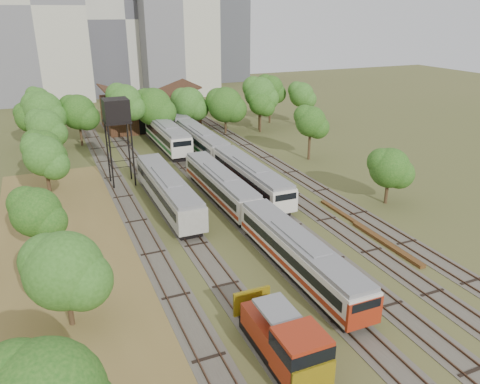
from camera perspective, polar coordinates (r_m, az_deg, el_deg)
name	(u,v)px	position (r m, az deg, el deg)	size (l,w,h in m)	color
ground	(335,283)	(38.20, 11.51, -10.86)	(240.00, 240.00, 0.00)	#475123
dry_grass_patch	(86,282)	(39.56, -18.29, -10.34)	(14.00, 60.00, 0.04)	brown
tracks	(216,183)	(57.97, -3.00, 1.08)	(24.60, 80.00, 0.19)	#4C473D
railcar_red_set	(253,214)	(44.92, 1.61, -2.73)	(2.71, 34.58, 3.35)	black
railcar_green_set	(202,141)	(69.90, -4.71, 6.17)	(2.87, 52.08, 3.55)	black
railcar_rear	(167,136)	(72.87, -8.85, 6.77)	(3.16, 16.08, 3.91)	black
shunter_locomotive	(286,343)	(29.16, 5.60, -17.83)	(2.73, 8.10, 3.57)	black
old_grey_coach	(168,191)	(50.81, -8.81, 0.18)	(2.91, 18.00, 3.59)	black
water_tower	(116,113)	(57.35, -14.85, 9.31)	(3.02, 3.02, 10.47)	black
rail_pile_near	(386,243)	(45.05, 17.39, -5.98)	(0.62, 9.29, 0.31)	brown
rail_pile_far	(342,214)	(50.24, 12.32, -2.60)	(0.46, 7.43, 0.24)	brown
maintenance_shed	(150,111)	(87.74, -10.93, 9.67)	(16.45, 11.55, 7.58)	#392214
tree_band_left	(43,172)	(50.44, -22.89, 2.28)	(6.96, 77.52, 8.23)	#382616
tree_band_far	(178,103)	(79.36, -7.62, 10.74)	(48.68, 9.79, 9.48)	#382616
tree_band_right	(315,128)	(65.74, 9.12, 7.69)	(5.45, 39.06, 7.69)	#382616
tower_left	(30,5)	(121.08, -24.22, 20.04)	(22.00, 16.00, 42.00)	#B8B5A1
tower_centre	(119,19)	(127.89, -14.57, 19.77)	(20.00, 18.00, 36.00)	#B7B5A6
tower_far_right	(224,32)	(146.30, -2.01, 18.94)	(12.00, 12.00, 28.00)	#46484E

